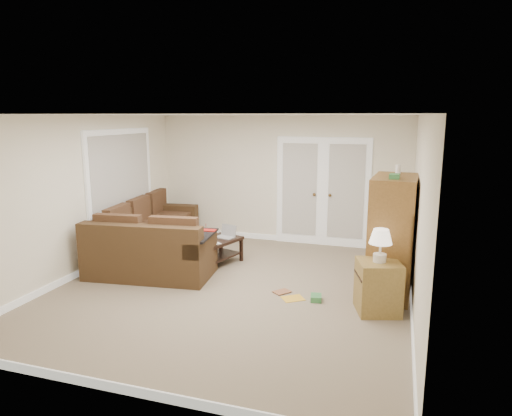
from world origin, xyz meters
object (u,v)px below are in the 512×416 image
(sectional_sofa, at_px, (152,241))
(side_cabinet, at_px, (378,283))
(coffee_table, at_px, (214,252))
(tv_armoire, at_px, (392,235))

(sectional_sofa, bearing_deg, side_cabinet, -20.89)
(coffee_table, distance_m, side_cabinet, 2.94)
(tv_armoire, height_order, side_cabinet, tv_armoire)
(tv_armoire, bearing_deg, coffee_table, 176.62)
(side_cabinet, bearing_deg, tv_armoire, 62.89)
(tv_armoire, bearing_deg, sectional_sofa, 179.98)
(sectional_sofa, xyz_separation_m, tv_armoire, (3.97, -0.27, 0.49))
(sectional_sofa, height_order, tv_armoire, tv_armoire)
(sectional_sofa, height_order, side_cabinet, side_cabinet)
(sectional_sofa, xyz_separation_m, coffee_table, (1.12, 0.09, -0.12))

